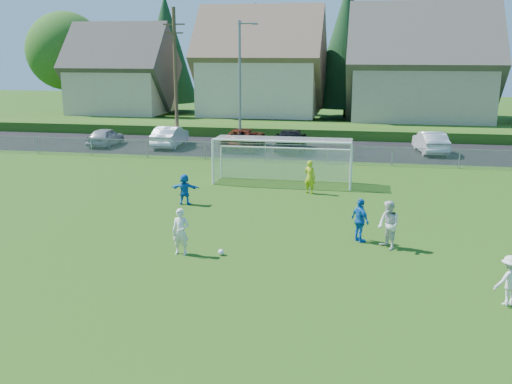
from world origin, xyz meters
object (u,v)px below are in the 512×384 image
(player_white_b, at_px, (388,225))
(car_f, at_px, (430,142))
(soccer_ball, at_px, (221,252))
(player_blue_a, at_px, (360,220))
(car_c, at_px, (243,138))
(goalkeeper, at_px, (310,177))
(soccer_goal, at_px, (283,153))
(car_a, at_px, (105,137))
(player_white_c, at_px, (510,280))
(car_b, at_px, (170,136))
(player_white_a, at_px, (181,232))
(player_blue_b, at_px, (185,189))
(car_d, at_px, (291,140))

(player_white_b, bearing_deg, car_f, 138.26)
(soccer_ball, bearing_deg, player_blue_a, 26.93)
(soccer_ball, xyz_separation_m, car_c, (-3.90, 22.72, 0.65))
(goalkeeper, relative_size, soccer_goal, 0.23)
(car_a, distance_m, car_c, 10.46)
(player_white_c, bearing_deg, player_blue_a, -75.77)
(car_b, height_order, car_f, car_b)
(player_white_b, bearing_deg, car_b, -176.22)
(soccer_ball, relative_size, player_blue_a, 0.13)
(player_white_a, bearing_deg, soccer_goal, 81.06)
(player_white_a, bearing_deg, player_white_c, -12.81)
(player_blue_a, relative_size, goalkeeper, 0.99)
(soccer_ball, relative_size, player_blue_b, 0.15)
(soccer_ball, height_order, player_white_a, player_white_a)
(player_white_a, height_order, soccer_goal, soccer_goal)
(player_white_b, height_order, car_a, player_white_b)
(player_white_a, xyz_separation_m, player_white_b, (7.25, 1.98, 0.06))
(player_white_a, distance_m, car_d, 22.78)
(goalkeeper, bearing_deg, car_c, -40.47)
(soccer_ball, bearing_deg, player_white_b, 17.28)
(player_white_c, height_order, car_c, car_c)
(goalkeeper, bearing_deg, car_d, -54.26)
(car_a, height_order, car_c, car_c)
(car_c, bearing_deg, goalkeeper, 116.59)
(goalkeeper, bearing_deg, soccer_goal, -27.96)
(soccer_ball, height_order, soccer_goal, soccer_goal)
(player_blue_a, distance_m, car_a, 27.46)
(player_blue_b, bearing_deg, player_white_c, 141.57)
(player_white_c, xyz_separation_m, car_a, (-23.43, 24.72, -0.06))
(player_white_b, relative_size, player_blue_a, 1.07)
(car_d, xyz_separation_m, soccer_goal, (0.94, -10.62, 0.86))
(car_a, height_order, soccer_goal, soccer_goal)
(soccer_ball, height_order, car_c, car_c)
(player_blue_a, height_order, car_a, player_blue_a)
(player_white_a, bearing_deg, car_a, 120.29)
(car_b, bearing_deg, soccer_ball, 110.93)
(soccer_ball, relative_size, car_d, 0.04)
(player_white_c, bearing_deg, soccer_ball, -42.07)
(player_blue_b, relative_size, car_d, 0.27)
(player_white_b, bearing_deg, player_blue_a, -154.03)
(goalkeeper, xyz_separation_m, soccer_goal, (-1.66, 2.14, 0.78))
(car_b, height_order, car_d, car_b)
(player_white_c, relative_size, goalkeeper, 0.87)
(player_white_c, relative_size, car_c, 0.27)
(soccer_ball, bearing_deg, car_f, 68.21)
(soccer_ball, height_order, goalkeeper, goalkeeper)
(player_blue_a, bearing_deg, player_blue_b, 26.06)
(soccer_ball, relative_size, car_f, 0.05)
(player_blue_a, distance_m, goalkeeper, 7.84)
(car_c, bearing_deg, player_blue_b, 93.15)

